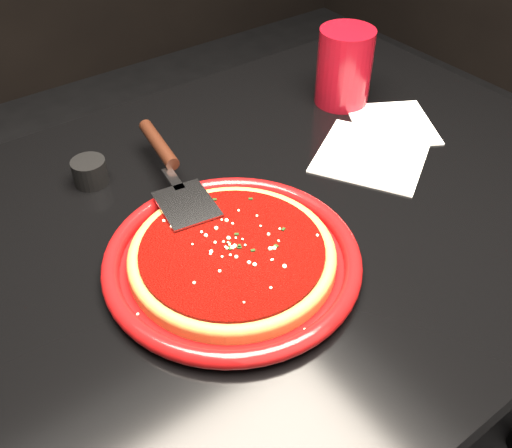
{
  "coord_description": "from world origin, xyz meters",
  "views": [
    {
      "loc": [
        -0.35,
        -0.5,
        1.28
      ],
      "look_at": [
        -0.01,
        -0.04,
        0.77
      ],
      "focal_mm": 40.0,
      "sensor_mm": 36.0,
      "label": 1
    }
  ],
  "objects": [
    {
      "name": "parmesan_dusting",
      "position": [
        -0.07,
        -0.07,
        0.78
      ],
      "size": [
        0.23,
        0.23,
        0.01
      ],
      "primitive_type": null,
      "color": "#FDF0C2",
      "rests_on": "plate"
    },
    {
      "name": "pizza_sauce",
      "position": [
        -0.07,
        -0.07,
        0.78
      ],
      "size": [
        0.28,
        0.28,
        0.01
      ],
      "primitive_type": "cylinder",
      "rotation": [
        0.0,
        0.0,
        -0.22
      ],
      "color": "#680704",
      "rests_on": "plate"
    },
    {
      "name": "cup",
      "position": [
        0.34,
        0.17,
        0.82
      ],
      "size": [
        0.12,
        0.12,
        0.14
      ],
      "primitive_type": "cylinder",
      "rotation": [
        0.0,
        0.0,
        -0.27
      ],
      "color": "maroon",
      "rests_on": "table"
    },
    {
      "name": "pizza_crust",
      "position": [
        -0.07,
        -0.07,
        0.77
      ],
      "size": [
        0.32,
        0.32,
        0.01
      ],
      "primitive_type": "cylinder",
      "rotation": [
        0.0,
        0.0,
        -0.22
      ],
      "color": "#93612D",
      "rests_on": "plate"
    },
    {
      "name": "ramekin",
      "position": [
        -0.14,
        0.21,
        0.77
      ],
      "size": [
        0.06,
        0.06,
        0.04
      ],
      "primitive_type": "cylinder",
      "rotation": [
        0.0,
        0.0,
        -0.3
      ],
      "color": "black",
      "rests_on": "table"
    },
    {
      "name": "table",
      "position": [
        0.0,
        0.0,
        0.38
      ],
      "size": [
        1.2,
        0.8,
        0.75
      ],
      "primitive_type": "cube",
      "color": "black",
      "rests_on": "floor"
    },
    {
      "name": "basil_flecks",
      "position": [
        -0.07,
        -0.07,
        0.78
      ],
      "size": [
        0.21,
        0.21,
        0.0
      ],
      "primitive_type": null,
      "color": "black",
      "rests_on": "plate"
    },
    {
      "name": "napkin_a",
      "position": [
        0.26,
        0.01,
        0.75
      ],
      "size": [
        0.23,
        0.23,
        0.0
      ],
      "primitive_type": "cube",
      "rotation": [
        0.0,
        0.0,
        0.54
      ],
      "color": "white",
      "rests_on": "table"
    },
    {
      "name": "pizza_crust_rim",
      "position": [
        -0.07,
        -0.07,
        0.77
      ],
      "size": [
        0.32,
        0.32,
        0.02
      ],
      "primitive_type": "torus",
      "rotation": [
        0.0,
        0.0,
        -0.22
      ],
      "color": "#93612D",
      "rests_on": "plate"
    },
    {
      "name": "plate",
      "position": [
        -0.07,
        -0.07,
        0.76
      ],
      "size": [
        0.4,
        0.4,
        0.02
      ],
      "primitive_type": "cylinder",
      "rotation": [
        0.0,
        0.0,
        -0.22
      ],
      "color": "maroon",
      "rests_on": "table"
    },
    {
      "name": "pizza_server",
      "position": [
        -0.05,
        0.11,
        0.79
      ],
      "size": [
        0.13,
        0.31,
        0.02
      ],
      "primitive_type": null,
      "rotation": [
        0.0,
        0.0,
        -0.16
      ],
      "color": "#B9BBC0",
      "rests_on": "plate"
    },
    {
      "name": "napkin_b",
      "position": [
        0.35,
        0.05,
        0.75
      ],
      "size": [
        0.19,
        0.19,
        0.0
      ],
      "primitive_type": "cube",
      "rotation": [
        0.0,
        0.0,
        -0.52
      ],
      "color": "white",
      "rests_on": "table"
    }
  ]
}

